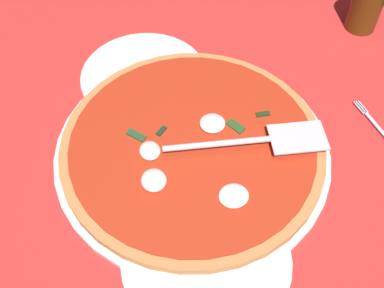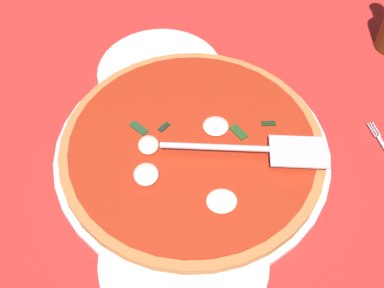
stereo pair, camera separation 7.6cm
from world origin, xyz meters
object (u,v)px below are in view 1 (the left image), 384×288
dinner_plate_left (144,76)px  dinner_plate_right (206,258)px  pizza (192,145)px  pizza_server (257,141)px

dinner_plate_left → dinner_plate_right: same height
pizza → pizza_server: 10.58cm
pizza → pizza_server: (4.08, 9.43, 2.52)cm
pizza_server → dinner_plate_left: bearing=129.5°
dinner_plate_right → pizza_server: pizza_server is taller
pizza_server → pizza: bearing=167.4°
dinner_plate_right → pizza: 19.09cm
dinner_plate_right → pizza: size_ratio=0.56×
dinner_plate_right → pizza_server: size_ratio=0.92×
dinner_plate_left → pizza: (19.34, 3.38, 1.62)cm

